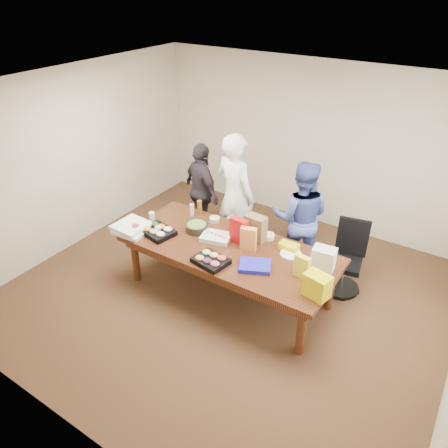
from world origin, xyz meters
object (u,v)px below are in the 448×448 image
Objects in this scene: office_chair at (345,260)px; salad_bowl at (197,227)px; sheet_cake at (216,237)px; conference_table at (229,271)px; person_center at (235,196)px; person_right at (300,218)px.

office_chair is 3.17× the size of salad_bowl.
office_chair is at bearing 15.82° from sheet_cake.
sheet_cake is 1.22× the size of salad_bowl.
salad_bowl reaches higher than conference_table.
person_center is at bearing 92.38° from sheet_cake.
person_center is (-1.74, 0.02, 0.47)m from office_chair.
conference_table is 1.26m from person_right.
salad_bowl is (-0.10, -0.82, -0.16)m from person_center.
sheet_cake is (-0.24, 0.06, 0.41)m from conference_table.
office_chair is at bearing -167.71° from person_center.
sheet_cake is 0.35m from salad_bowl.
person_center is 1.01m from person_right.
person_center is 5.06× the size of sheet_cake.
person_right reaches higher than office_chair.
conference_table is at bearing -154.86° from office_chair.
person_right is at bearing 39.61° from sheet_cake.
person_center is 6.18× the size of salad_bowl.
person_right is 5.40× the size of salad_bowl.
salad_bowl is (-1.84, -0.79, 0.31)m from office_chair.
person_right is (0.99, 0.13, -0.12)m from person_center.
person_right is at bearing -159.29° from person_center.
person_right is 1.45m from salad_bowl.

